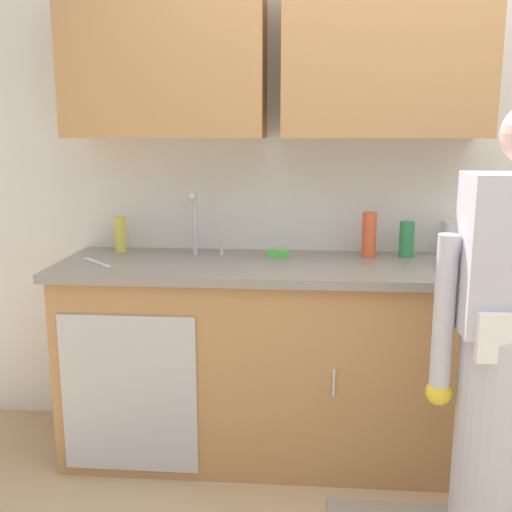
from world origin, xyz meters
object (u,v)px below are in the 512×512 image
at_px(person_at_sink, 511,385).
at_px(bottle_water_tall, 120,234).
at_px(sink, 198,264).
at_px(bottle_water_short, 369,235).
at_px(bottle_dish_liquid, 406,239).
at_px(cup_by_sink, 449,258).
at_px(bottle_cleaner_spray, 448,238).
at_px(knife_on_counter, 97,262).
at_px(sponge, 279,253).

bearing_deg(person_at_sink, bottle_water_tall, 150.04).
bearing_deg(bottle_water_tall, sink, -24.39).
bearing_deg(bottle_water_short, bottle_water_tall, 177.76).
bearing_deg(bottle_dish_liquid, sink, -170.03).
distance_m(bottle_water_tall, bottle_water_short, 1.22).
bearing_deg(cup_by_sink, bottle_cleaner_spray, 78.52).
relative_size(knife_on_counter, sponge, 2.18).
distance_m(person_at_sink, sponge, 1.23).
bearing_deg(bottle_water_short, bottle_cleaner_spray, 10.11).
distance_m(sink, bottle_water_short, 0.82).
xyz_separation_m(cup_by_sink, knife_on_counter, (-1.58, -0.05, -0.04)).
bearing_deg(bottle_dish_liquid, bottle_water_tall, 179.13).
height_order(bottle_water_tall, bottle_water_short, bottle_water_short).
distance_m(bottle_dish_liquid, cup_by_sink, 0.26).
distance_m(bottle_water_short, cup_by_sink, 0.39).
bearing_deg(bottle_water_short, sink, -169.67).
xyz_separation_m(bottle_cleaner_spray, knife_on_counter, (-1.63, -0.30, -0.08)).
relative_size(bottle_cleaner_spray, knife_on_counter, 0.71).
relative_size(sink, person_at_sink, 0.31).
bearing_deg(bottle_cleaner_spray, sink, -169.74).
distance_m(bottle_water_tall, bottle_cleaner_spray, 1.61).
xyz_separation_m(person_at_sink, knife_on_counter, (-1.64, 0.65, 0.25)).
height_order(bottle_water_tall, bottle_dish_liquid, bottle_water_tall).
xyz_separation_m(bottle_water_tall, bottle_dish_liquid, (1.40, -0.02, -0.00)).
xyz_separation_m(sink, bottle_water_tall, (-0.43, 0.19, 0.10)).
distance_m(bottle_water_short, sponge, 0.44).
xyz_separation_m(bottle_cleaner_spray, cup_by_sink, (-0.05, -0.25, -0.04)).
bearing_deg(sponge, cup_by_sink, -12.56).
relative_size(person_at_sink, sponge, 14.73).
bearing_deg(person_at_sink, bottle_dish_liquid, 103.14).
bearing_deg(bottle_water_tall, sponge, -4.43).
height_order(bottle_dish_liquid, bottle_cleaner_spray, bottle_dish_liquid).
bearing_deg(knife_on_counter, bottle_water_short, -124.34).
distance_m(sink, knife_on_counter, 0.46).
bearing_deg(bottle_water_tall, bottle_water_short, -2.24).
xyz_separation_m(sink, cup_by_sink, (1.13, -0.04, 0.05)).
height_order(sink, bottle_water_tall, sink).
bearing_deg(bottle_cleaner_spray, knife_on_counter, -169.50).
bearing_deg(person_at_sink, knife_on_counter, 158.39).
height_order(bottle_water_short, bottle_cleaner_spray, bottle_water_short).
bearing_deg(bottle_dish_liquid, bottle_cleaner_spray, 11.60).
distance_m(bottle_water_tall, sponge, 0.80).
bearing_deg(sponge, person_at_sink, -46.66).
bearing_deg(bottle_cleaner_spray, person_at_sink, -89.54).
bearing_deg(bottle_dish_liquid, cup_by_sink, -53.84).
distance_m(person_at_sink, knife_on_counter, 1.78).
distance_m(bottle_water_short, bottle_dish_liquid, 0.18).
bearing_deg(cup_by_sink, bottle_dish_liquid, 126.16).
bearing_deg(bottle_dish_liquid, knife_on_counter, -169.66).
height_order(bottle_cleaner_spray, knife_on_counter, bottle_cleaner_spray).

